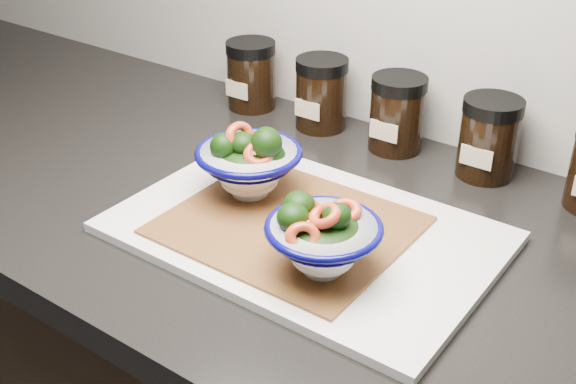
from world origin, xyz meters
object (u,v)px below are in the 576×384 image
Objects in this scene: bowl_left at (250,163)px; bowl_right at (322,238)px; spice_jar_a at (251,75)px; spice_jar_c at (397,114)px; spice_jar_d at (489,138)px; spice_jar_b at (321,93)px; cutting_board at (305,232)px.

bowl_left is 1.07× the size of bowl_right.
spice_jar_c is (0.27, 0.00, 0.00)m from spice_jar_a.
spice_jar_a and spice_jar_d have the same top height.
bowl_left reaches higher than spice_jar_b.
spice_jar_a is (-0.37, 0.34, 0.00)m from bowl_right.
cutting_board is 0.12m from bowl_left.
spice_jar_c is (-0.03, 0.28, 0.05)m from cutting_board.
bowl_right is (0.17, -0.09, -0.00)m from bowl_left.
bowl_right is 1.13× the size of spice_jar_c.
cutting_board is 0.30m from spice_jar_d.
spice_jar_a and spice_jar_b have the same top height.
spice_jar_c is at bearing 180.00° from spice_jar_d.
spice_jar_d is (0.11, 0.28, 0.05)m from cutting_board.
cutting_board is 3.98× the size of spice_jar_b.
spice_jar_a is 0.27m from spice_jar_c.
bowl_left reaches higher than spice_jar_a.
bowl_right is at bearing -74.66° from spice_jar_c.
spice_jar_b is at bearing 0.00° from spice_jar_a.
bowl_left is at bearing -51.91° from spice_jar_a.
bowl_left is 0.26m from spice_jar_b.
spice_jar_b reaches higher than bowl_right.
spice_jar_c is at bearing 74.01° from bowl_left.
cutting_board is at bearing 135.78° from bowl_right.
bowl_right is 1.13× the size of spice_jar_d.
spice_jar_b and spice_jar_d have the same top height.
cutting_board is 0.41m from spice_jar_a.
bowl_left is 0.27m from spice_jar_c.
cutting_board is 0.32m from spice_jar_b.
bowl_right is (0.07, -0.06, 0.05)m from cutting_board.
spice_jar_b and spice_jar_c have the same top height.
bowl_left reaches higher than bowl_right.
spice_jar_d reaches higher than cutting_board.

